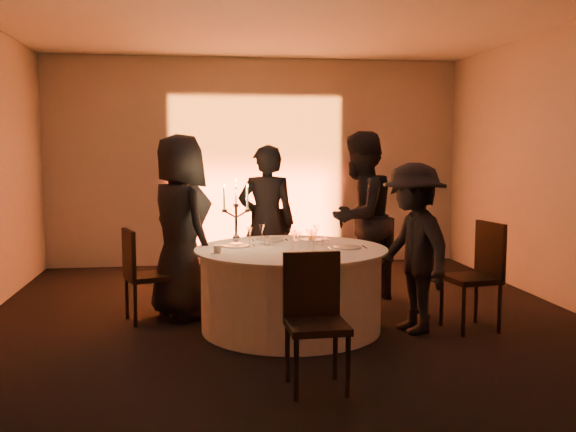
{
  "coord_description": "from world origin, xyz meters",
  "views": [
    {
      "loc": [
        -0.86,
        -5.86,
        1.69
      ],
      "look_at": [
        0.0,
        0.2,
        1.05
      ],
      "focal_mm": 40.0,
      "sensor_mm": 36.0,
      "label": 1
    }
  ],
  "objects": [
    {
      "name": "floor",
      "position": [
        0.0,
        0.0,
        0.0
      ],
      "size": [
        7.0,
        7.0,
        0.0
      ],
      "primitive_type": "plane",
      "color": "black",
      "rests_on": "ground"
    },
    {
      "name": "ceiling",
      "position": [
        0.0,
        0.0,
        3.0
      ],
      "size": [
        7.0,
        7.0,
        0.0
      ],
      "primitive_type": "plane",
      "rotation": [
        3.14,
        0.0,
        0.0
      ],
      "color": "white",
      "rests_on": "wall_back"
    },
    {
      "name": "wall_back",
      "position": [
        0.0,
        3.5,
        1.5
      ],
      "size": [
        7.0,
        0.0,
        7.0
      ],
      "primitive_type": "plane",
      "rotation": [
        1.57,
        0.0,
        0.0
      ],
      "color": "#B3AFA6",
      "rests_on": "floor"
    },
    {
      "name": "wall_front",
      "position": [
        0.0,
        -3.5,
        1.5
      ],
      "size": [
        7.0,
        0.0,
        7.0
      ],
      "primitive_type": "plane",
      "rotation": [
        -1.57,
        0.0,
        0.0
      ],
      "color": "#B3AFA6",
      "rests_on": "floor"
    },
    {
      "name": "uplighter_fixture",
      "position": [
        0.0,
        3.2,
        0.05
      ],
      "size": [
        0.25,
        0.12,
        0.1
      ],
      "primitive_type": "cube",
      "color": "black",
      "rests_on": "floor"
    },
    {
      "name": "banquet_table",
      "position": [
        0.0,
        0.0,
        0.38
      ],
      "size": [
        1.8,
        1.8,
        0.77
      ],
      "color": "black",
      "rests_on": "floor"
    },
    {
      "name": "chair_left",
      "position": [
        -1.42,
        0.45,
        0.51
      ],
      "size": [
        0.51,
        0.51,
        0.92
      ],
      "rotation": [
        0.0,
        0.0,
        1.91
      ],
      "color": "black",
      "rests_on": "floor"
    },
    {
      "name": "chair_back_left",
      "position": [
        -0.02,
        1.69,
        0.56
      ],
      "size": [
        0.44,
        0.44,
        1.0
      ],
      "rotation": [
        0.0,
        0.0,
        3.13
      ],
      "color": "black",
      "rests_on": "floor"
    },
    {
      "name": "chair_back_right",
      "position": [
        1.1,
        1.02,
        0.51
      ],
      "size": [
        0.57,
        0.57,
        0.92
      ],
      "rotation": [
        0.0,
        0.0,
        -2.37
      ],
      "color": "black",
      "rests_on": "floor"
    },
    {
      "name": "chair_right",
      "position": [
        1.74,
        -0.25,
        0.57
      ],
      "size": [
        0.51,
        0.51,
        1.01
      ],
      "rotation": [
        0.0,
        0.0,
        -1.41
      ],
      "color": "black",
      "rests_on": "floor"
    },
    {
      "name": "chair_front",
      "position": [
        -0.05,
        -1.47,
        0.54
      ],
      "size": [
        0.43,
        0.43,
        0.95
      ],
      "rotation": [
        0.0,
        0.0,
        0.03
      ],
      "color": "black",
      "rests_on": "floor"
    },
    {
      "name": "guest_left",
      "position": [
        -1.03,
        0.58,
        0.92
      ],
      "size": [
        0.95,
        1.07,
        1.84
      ],
      "primitive_type": "imported",
      "rotation": [
        0.0,
        0.0,
        2.08
      ],
      "color": "black",
      "rests_on": "floor"
    },
    {
      "name": "guest_back_left",
      "position": [
        -0.1,
        1.16,
        0.87
      ],
      "size": [
        0.67,
        0.47,
        1.74
      ],
      "primitive_type": "imported",
      "rotation": [
        0.0,
        0.0,
        3.05
      ],
      "color": "black",
      "rests_on": "floor"
    },
    {
      "name": "guest_back_right",
      "position": [
        0.9,
        0.92,
        0.94
      ],
      "size": [
        1.15,
        1.15,
        1.88
      ],
      "primitive_type": "imported",
      "rotation": [
        0.0,
        0.0,
        -2.37
      ],
      "color": "black",
      "rests_on": "floor"
    },
    {
      "name": "guest_right",
      "position": [
        1.1,
        -0.25,
        0.78
      ],
      "size": [
        0.79,
        1.12,
        1.57
      ],
      "primitive_type": "imported",
      "rotation": [
        0.0,
        0.0,
        -1.35
      ],
      "color": "black",
      "rests_on": "floor"
    },
    {
      "name": "plate_left",
      "position": [
        -0.51,
        0.16,
        0.78
      ],
      "size": [
        0.36,
        0.27,
        0.01
      ],
      "color": "silver",
      "rests_on": "banquet_table"
    },
    {
      "name": "plate_back_left",
      "position": [
        -0.14,
        0.51,
        0.78
      ],
      "size": [
        0.36,
        0.29,
        0.01
      ],
      "color": "silver",
      "rests_on": "banquet_table"
    },
    {
      "name": "plate_back_right",
      "position": [
        0.28,
        0.47,
        0.79
      ],
      "size": [
        0.36,
        0.24,
        0.08
      ],
      "color": "silver",
      "rests_on": "banquet_table"
    },
    {
      "name": "plate_right",
      "position": [
        0.51,
        -0.08,
        0.78
      ],
      "size": [
        0.36,
        0.27,
        0.01
      ],
      "color": "silver",
      "rests_on": "banquet_table"
    },
    {
      "name": "plate_front",
      "position": [
        0.04,
        -0.57,
        0.79
      ],
      "size": [
        0.36,
        0.26,
        0.08
      ],
      "color": "silver",
      "rests_on": "banquet_table"
    },
    {
      "name": "coffee_cup",
      "position": [
        -0.69,
        -0.18,
        0.8
      ],
      "size": [
        0.11,
        0.11,
        0.07
      ],
      "color": "silver",
      "rests_on": "banquet_table"
    },
    {
      "name": "candelabra",
      "position": [
        -0.5,
        0.24,
        1.0
      ],
      "size": [
        0.27,
        0.13,
        0.65
      ],
      "color": "silver",
      "rests_on": "banquet_table"
    },
    {
      "name": "wine_glass_a",
      "position": [
        0.18,
        -0.19,
        0.91
      ],
      "size": [
        0.07,
        0.07,
        0.19
      ],
      "color": "white",
      "rests_on": "banquet_table"
    },
    {
      "name": "wine_glass_b",
      "position": [
        0.15,
        -0.11,
        0.91
      ],
      "size": [
        0.07,
        0.07,
        0.19
      ],
      "color": "white",
      "rests_on": "banquet_table"
    },
    {
      "name": "wine_glass_c",
      "position": [
        0.03,
        -0.27,
        0.91
      ],
      "size": [
        0.07,
        0.07,
        0.19
      ],
      "color": "white",
      "rests_on": "banquet_table"
    },
    {
      "name": "wine_glass_d",
      "position": [
        -0.02,
        -0.35,
        0.91
      ],
      "size": [
        0.07,
        0.07,
        0.19
      ],
      "color": "white",
      "rests_on": "banquet_table"
    },
    {
      "name": "wine_glass_e",
      "position": [
        -0.38,
        0.1,
        0.91
      ],
      "size": [
        0.07,
        0.07,
        0.19
      ],
      "color": "white",
      "rests_on": "banquet_table"
    },
    {
      "name": "wine_glass_f",
      "position": [
        0.28,
        0.18,
        0.91
      ],
      "size": [
        0.07,
        0.07,
        0.19
      ],
      "color": "white",
      "rests_on": "banquet_table"
    },
    {
      "name": "wine_glass_g",
      "position": [
        0.15,
        -0.33,
        0.91
      ],
      "size": [
        0.07,
        0.07,
        0.19
      ],
      "color": "white",
      "rests_on": "banquet_table"
    },
    {
      "name": "wine_glass_h",
      "position": [
        -0.0,
        -0.12,
        0.91
      ],
      "size": [
        0.07,
        0.07,
        0.19
      ],
      "color": "white",
      "rests_on": "banquet_table"
    },
    {
      "name": "wine_glass_i",
      "position": [
        -0.24,
        0.3,
        0.91
      ],
      "size": [
        0.07,
        0.07,
        0.19
      ],
      "color": "white",
      "rests_on": "banquet_table"
    },
    {
      "name": "tumbler_a",
      "position": [
        -0.2,
        0.21,
        0.82
      ],
      "size": [
        0.07,
        0.07,
        0.09
      ],
      "primitive_type": "cylinder",
      "color": "white",
      "rests_on": "banquet_table"
    },
    {
      "name": "tumbler_b",
      "position": [
        0.33,
        0.06,
        0.82
      ],
      "size": [
        0.07,
        0.07,
        0.09
      ],
      "primitive_type": "cylinder",
      "color": "white",
      "rests_on": "banquet_table"
    }
  ]
}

